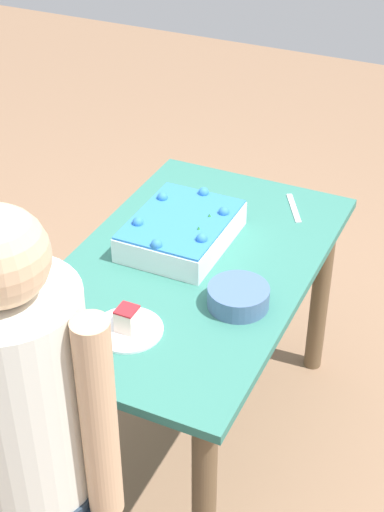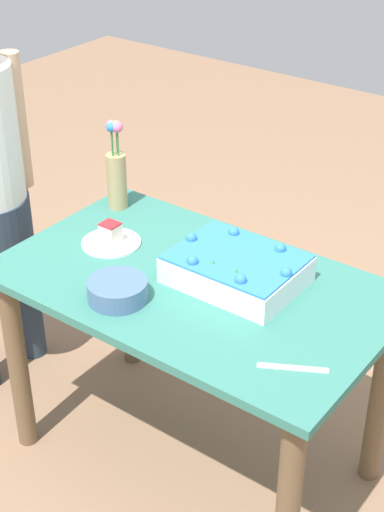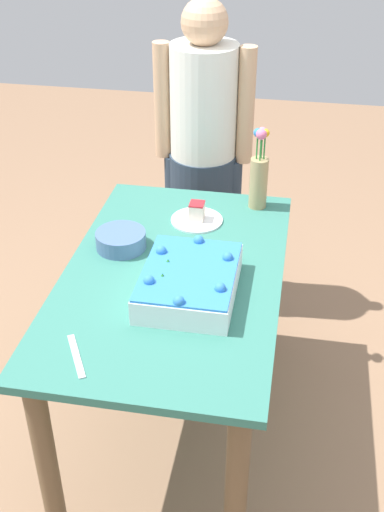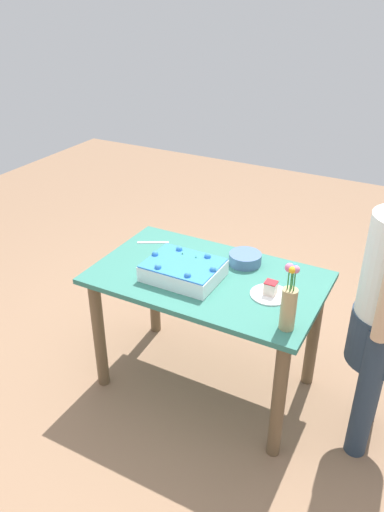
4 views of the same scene
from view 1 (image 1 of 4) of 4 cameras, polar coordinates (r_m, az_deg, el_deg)
ground_plane at (r=3.00m, az=-0.17°, el=-12.63°), size 8.00×8.00×0.00m
dining_table at (r=2.58m, az=-0.19°, el=-3.25°), size 1.25×0.75×0.76m
sheet_cake at (r=2.58m, az=-0.77°, el=1.90°), size 0.40×0.30×0.12m
serving_plate_with_slice at (r=2.23m, az=-4.71°, el=-5.03°), size 0.20×0.20×0.08m
cake_knife at (r=2.81m, az=7.41°, el=3.48°), size 0.18×0.11×0.00m
flower_vase at (r=2.16m, az=-12.12°, el=-3.44°), size 0.07×0.07×0.34m
fruit_bowl at (r=2.31m, az=3.39°, el=-2.97°), size 0.18×0.18×0.06m
person_standing at (r=1.83m, az=-11.60°, el=-13.99°), size 0.31×0.45×1.49m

